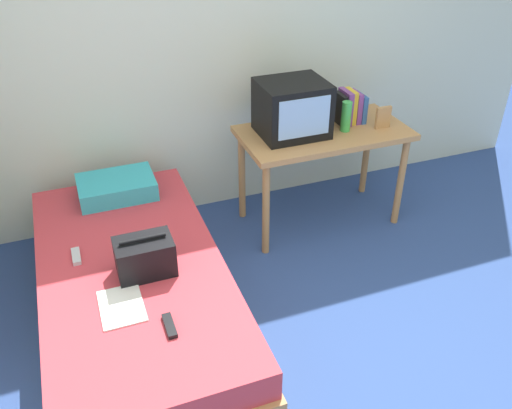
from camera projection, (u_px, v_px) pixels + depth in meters
ground_plane at (356, 383)px, 2.82m from camera, size 8.00×8.00×0.00m
wall_back at (229, 33)px, 3.69m from camera, size 5.20×0.10×2.60m
bed at (136, 296)px, 3.06m from camera, size 1.00×2.00×0.45m
desk at (323, 143)px, 3.76m from camera, size 1.16×0.60×0.73m
tv at (292, 108)px, 3.58m from camera, size 0.44×0.39×0.36m
water_bottle at (346, 116)px, 3.65m from camera, size 0.07×0.07×0.21m
book_row at (350, 107)px, 3.77m from camera, size 0.19×0.16×0.24m
picture_frame at (383, 117)px, 3.71m from camera, size 0.11×0.02×0.15m
pillow at (117, 187)px, 3.51m from camera, size 0.48×0.34×0.12m
handbag at (145, 257)px, 2.83m from camera, size 0.30×0.20×0.23m
magazine at (122, 306)px, 2.65m from camera, size 0.21×0.29×0.01m
remote_dark at (170, 326)px, 2.53m from camera, size 0.04×0.16×0.02m
remote_silver at (76, 256)px, 2.98m from camera, size 0.04×0.14×0.02m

